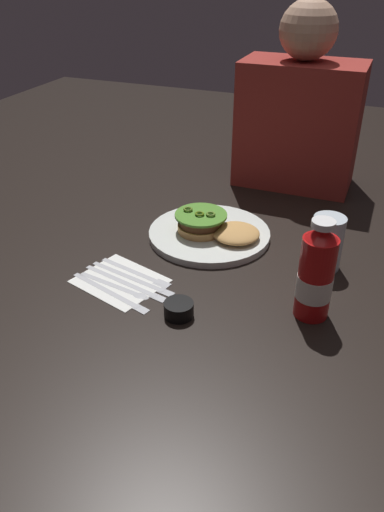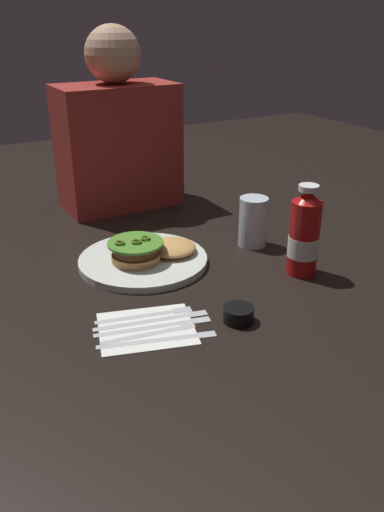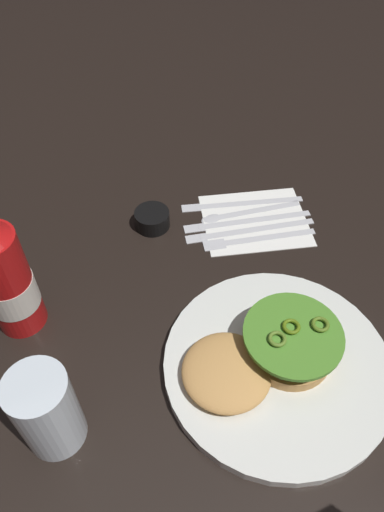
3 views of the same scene
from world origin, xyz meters
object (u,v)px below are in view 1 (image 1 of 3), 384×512
object	(u,v)px
condiment_cup	(179,309)
diner_person	(299,113)
dinner_plate	(209,234)
ketchup_bottle	(316,275)
fork_utensil	(141,273)
spoon_utensil	(123,288)
water_glass	(327,243)
butter_knife	(130,284)
table_knife	(114,293)
burger_sandwich	(214,226)
steak_knife	(137,279)
napkin	(120,281)

from	to	relation	value
condiment_cup	diner_person	distance (m)	0.76
dinner_plate	ketchup_bottle	xyz separation A→B (m)	(0.29, -0.22, 0.08)
fork_utensil	diner_person	size ratio (longest dim) A/B	0.37
spoon_utensil	water_glass	bearing A→B (deg)	33.48
butter_knife	diner_person	xyz separation A→B (m)	(0.20, 0.67, 0.21)
ketchup_bottle	diner_person	xyz separation A→B (m)	(-0.17, 0.63, 0.12)
ketchup_bottle	table_knife	distance (m)	0.41
burger_sandwich	diner_person	distance (m)	0.47
condiment_cup	butter_knife	size ratio (longest dim) A/B	0.27
table_knife	spoon_utensil	bearing A→B (deg)	70.79
dinner_plate	steak_knife	distance (m)	0.25
water_glass	napkin	world-z (taller)	water_glass
steak_knife	diner_person	size ratio (longest dim) A/B	0.43
water_glass	napkin	bearing A→B (deg)	-150.75
table_knife	butter_knife	distance (m)	0.05
spoon_utensil	butter_knife	xyz separation A→B (m)	(0.00, 0.02, 0.00)
condiment_cup	diner_person	xyz separation A→B (m)	(0.06, 0.73, 0.20)
water_glass	butter_knife	size ratio (longest dim) A/B	0.57
fork_utensil	burger_sandwich	bearing A→B (deg)	66.07
fork_utensil	steak_knife	bearing A→B (deg)	-84.68
ketchup_bottle	spoon_utensil	bearing A→B (deg)	-170.24
burger_sandwich	table_knife	xyz separation A→B (m)	(-0.11, -0.30, -0.03)
water_glass	spoon_utensil	world-z (taller)	water_glass
ketchup_bottle	spoon_utensil	world-z (taller)	ketchup_bottle
table_knife	ketchup_bottle	bearing A→B (deg)	12.97
burger_sandwich	fork_utensil	world-z (taller)	burger_sandwich
dinner_plate	napkin	xyz separation A→B (m)	(-0.11, -0.26, -0.01)
burger_sandwich	steak_knife	world-z (taller)	burger_sandwich
diner_person	napkin	bearing A→B (deg)	-108.75
condiment_cup	fork_utensil	size ratio (longest dim) A/B	0.31
condiment_cup	spoon_utensil	world-z (taller)	condiment_cup
water_glass	diner_person	size ratio (longest dim) A/B	0.24
butter_knife	condiment_cup	bearing A→B (deg)	-21.81
table_knife	steak_knife	size ratio (longest dim) A/B	0.96
water_glass	steak_knife	xyz separation A→B (m)	(-0.36, -0.21, -0.06)
table_knife	diner_person	distance (m)	0.78
dinner_plate	water_glass	xyz separation A→B (m)	(0.28, -0.03, 0.05)
steak_knife	water_glass	bearing A→B (deg)	29.67
condiment_cup	steak_knife	bearing A→B (deg)	149.74
water_glass	steak_knife	bearing A→B (deg)	-150.33
dinner_plate	napkin	size ratio (longest dim) A/B	1.71
water_glass	spoon_utensil	size ratio (longest dim) A/B	0.70
napkin	water_glass	bearing A→B (deg)	29.25
napkin	steak_knife	size ratio (longest dim) A/B	0.80
dinner_plate	ketchup_bottle	size ratio (longest dim) A/B	1.46
napkin	spoon_utensil	world-z (taller)	spoon_utensil
spoon_utensil	butter_knife	world-z (taller)	same
burger_sandwich	fork_utensil	bearing A→B (deg)	-113.93
ketchup_bottle	condiment_cup	bearing A→B (deg)	-156.97
ketchup_bottle	condiment_cup	xyz separation A→B (m)	(-0.24, -0.10, -0.08)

